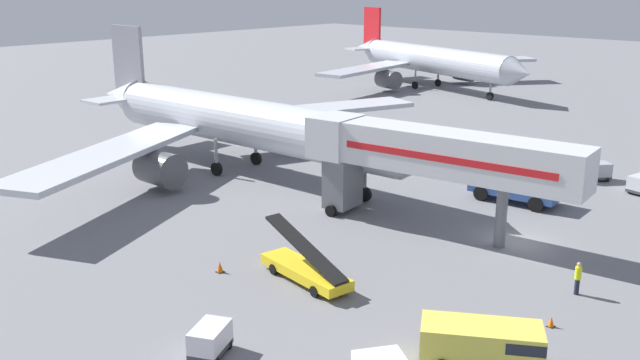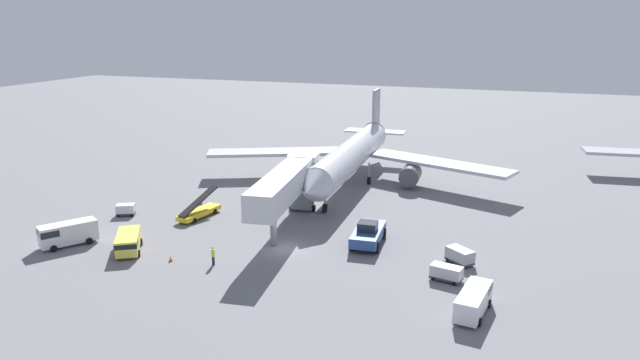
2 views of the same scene
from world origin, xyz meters
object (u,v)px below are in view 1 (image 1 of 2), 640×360
Objects in this scene: baggage_cart_far_right at (210,339)px; safety_cone_bravo at (220,267)px; pushback_tug at (516,187)px; jet_bridge at (423,155)px; ground_crew_worker_foreground at (578,277)px; baggage_cart_mid_center at (593,171)px; airplane_background at (429,60)px; belt_loader_truck at (305,268)px; safety_cone_alpha at (551,322)px; service_van_outer_left at (485,342)px; airplane_at_gate at (238,123)px.

baggage_cart_far_right reaches higher than safety_cone_bravo.
jet_bridge is at bearing 169.44° from pushback_tug.
pushback_tug reaches higher than baggage_cart_far_right.
jet_bridge reaches higher than ground_crew_worker_foreground.
baggage_cart_mid_center is (19.02, -3.64, -4.22)m from jet_bridge.
jet_bridge is at bearing 7.52° from baggage_cart_far_right.
jet_bridge is at bearing 77.28° from ground_crew_worker_foreground.
baggage_cart_far_right is at bearing -178.43° from pushback_tug.
airplane_background reaches higher than pushback_tug.
airplane_background is (53.72, 46.30, 3.13)m from ground_crew_worker_foreground.
pushback_tug is at bearing -14.38° from safety_cone_bravo.
baggage_cart_mid_center is at bearing -10.83° from jet_bridge.
airplane_background reaches higher than belt_loader_truck.
safety_cone_alpha is at bearing -119.18° from jet_bridge.
service_van_outer_left is at bearing -85.01° from safety_cone_bravo.
safety_cone_bravo is at bearing -154.83° from airplane_background.
airplane_at_gate is at bearing 126.94° from baggage_cart_mid_center.
airplane_at_gate is 31.97m from ground_crew_worker_foreground.
jet_bridge reaches higher than baggage_cart_far_right.
airplane_at_gate reaches higher than pushback_tug.
baggage_cart_far_right is 19.27m from ground_crew_worker_foreground.
baggage_cart_far_right is 9.05m from safety_cone_bravo.
baggage_cart_mid_center reaches higher than safety_cone_bravo.
safety_cone_bravo is at bearing 165.62° from pushback_tug.
safety_cone_bravo is (6.04, 6.73, -0.44)m from baggage_cart_far_right.
safety_cone_alpha is at bearing -161.31° from baggage_cart_mid_center.
belt_loader_truck is 9.78× the size of safety_cone_bravo.
jet_bridge is 10.49m from pushback_tug.
ground_crew_worker_foreground is (9.50, 0.05, -0.13)m from service_van_outer_left.
safety_cone_alpha is at bearing -147.22° from pushback_tug.
ground_crew_worker_foreground is (-21.68, -8.15, 0.13)m from baggage_cart_mid_center.
safety_cone_bravo is 71.49m from airplane_background.
belt_loader_truck reaches higher than ground_crew_worker_foreground.
service_van_outer_left is (-12.16, -11.84, -3.97)m from jet_bridge.
safety_cone_bravo is at bearing 166.56° from baggage_cart_mid_center.
jet_bridge is at bearing -94.12° from airplane_at_gate.
jet_bridge reaches higher than belt_loader_truck.
jet_bridge is 12.76m from ground_crew_worker_foreground.
service_van_outer_left is at bearing -165.26° from baggage_cart_mid_center.
service_van_outer_left is at bearing -51.23° from baggage_cart_far_right.
service_van_outer_left is 9.50m from ground_crew_worker_foreground.
pushback_tug is 12.36× the size of safety_cone_alpha.
pushback_tug is 15.81m from ground_crew_worker_foreground.
jet_bridge is at bearing -17.00° from safety_cone_bravo.
service_van_outer_left is (-13.58, -31.60, -3.07)m from airplane_at_gate.
airplane_at_gate is at bearing 57.84° from belt_loader_truck.
pushback_tug reaches higher than baggage_cart_mid_center.
airplane_background is at bearing 40.75° from ground_crew_worker_foreground.
pushback_tug is 1.23× the size of service_van_outer_left.
safety_cone_alpha is 0.83× the size of safety_cone_bravo.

